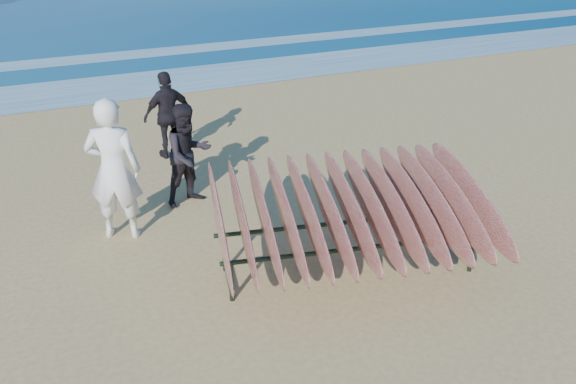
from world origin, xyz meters
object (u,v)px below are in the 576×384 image
object	(u,v)px
surfboard_rack	(350,209)
person_dark_a	(188,155)
person_dark_b	(168,115)
person_white	(114,170)

from	to	relation	value
surfboard_rack	person_dark_a	xyz separation A→B (m)	(-1.16, 2.70, -0.07)
person_dark_a	person_dark_b	xyz separation A→B (m)	(0.24, 1.98, -0.00)
person_white	person_dark_a	world-z (taller)	person_white
person_white	person_dark_a	xyz separation A→B (m)	(1.18, 0.58, -0.20)
surfboard_rack	person_white	bearing A→B (deg)	151.08
surfboard_rack	person_dark_b	distance (m)	4.77
surfboard_rack	person_white	xyz separation A→B (m)	(-2.34, 2.12, 0.12)
surfboard_rack	person_dark_b	world-z (taller)	person_dark_b
surfboard_rack	person_white	world-z (taller)	person_white
person_white	person_dark_b	world-z (taller)	person_white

